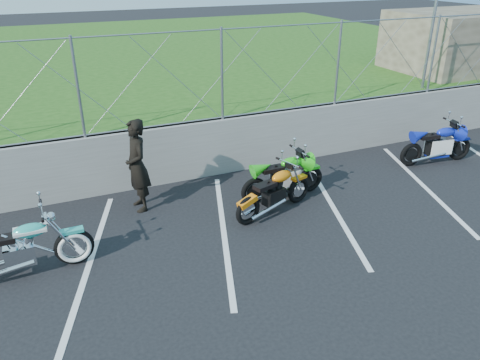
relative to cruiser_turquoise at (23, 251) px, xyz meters
name	(u,v)px	position (x,y,z in m)	size (l,w,h in m)	color
ground	(246,259)	(3.36, -1.02, -0.44)	(90.00, 90.00, 0.00)	black
retaining_wall	(182,152)	(3.36, 2.48, 0.21)	(30.00, 0.22, 1.30)	slate
grass_field	(108,68)	(3.36, 12.48, 0.21)	(30.00, 20.00, 1.30)	#234B14
stone_building	(469,40)	(13.86, 4.48, 1.76)	(5.00, 3.00, 1.80)	brown
chain_link_fence	(177,79)	(3.36, 2.48, 1.86)	(28.00, 0.03, 2.00)	gray
sign_pole	(431,33)	(10.56, 2.88, 2.36)	(0.08, 0.08, 3.00)	gray
parking_lines	(281,218)	(4.56, -0.02, -0.44)	(18.29, 4.31, 0.01)	silver
cruiser_turquoise	(23,251)	(0.00, 0.00, 0.00)	(2.21, 0.70, 1.10)	black
naked_orange	(275,193)	(4.57, 0.23, -0.02)	(1.90, 0.76, 0.97)	black
sportbike_green	(284,178)	(5.05, 0.75, -0.01)	(1.94, 0.69, 1.00)	black
sportbike_blue	(438,146)	(9.37, 0.88, 0.00)	(1.97, 0.70, 1.02)	black
person_standing	(137,166)	(2.17, 1.47, 0.49)	(0.68, 0.45, 1.86)	black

